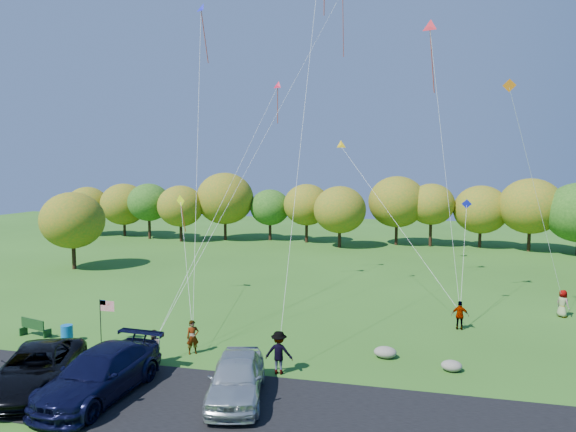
# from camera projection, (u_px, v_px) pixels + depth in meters

# --- Properties ---
(ground) EXTENTS (140.00, 140.00, 0.00)m
(ground) POSITION_uv_depth(u_px,v_px,m) (242.00, 366.00, 23.62)
(ground) COLOR #2A5B1A
(ground) RESTS_ON ground
(asphalt_lane) EXTENTS (44.00, 6.00, 0.06)m
(asphalt_lane) POSITION_uv_depth(u_px,v_px,m) (209.00, 404.00, 19.75)
(asphalt_lane) COLOR black
(asphalt_lane) RESTS_ON ground
(treeline) EXTENTS (75.15, 27.78, 7.82)m
(treeline) POSITION_uv_depth(u_px,v_px,m) (323.00, 207.00, 58.58)
(treeline) COLOR #371F14
(treeline) RESTS_ON ground
(minivan_dark) EXTENTS (4.82, 6.65, 1.68)m
(minivan_dark) POSITION_uv_depth(u_px,v_px,m) (36.00, 369.00, 20.95)
(minivan_dark) COLOR black
(minivan_dark) RESTS_ON asphalt_lane
(minivan_navy) EXTENTS (2.90, 6.40, 1.82)m
(minivan_navy) POSITION_uv_depth(u_px,v_px,m) (100.00, 374.00, 20.26)
(minivan_navy) COLOR black
(minivan_navy) RESTS_ON asphalt_lane
(minivan_silver) EXTENTS (3.14, 5.41, 1.73)m
(minivan_silver) POSITION_uv_depth(u_px,v_px,m) (236.00, 377.00, 20.02)
(minivan_silver) COLOR #B4BCBF
(minivan_silver) RESTS_ON asphalt_lane
(flyer_a) EXTENTS (0.72, 0.67, 1.66)m
(flyer_a) POSITION_uv_depth(u_px,v_px,m) (193.00, 337.00, 25.06)
(flyer_a) COLOR #4C4C59
(flyer_a) RESTS_ON ground
(flyer_b) EXTENTS (0.99, 0.99, 1.61)m
(flyer_b) POSITION_uv_depth(u_px,v_px,m) (154.00, 347.00, 23.71)
(flyer_b) COLOR #4C4C59
(flyer_b) RESTS_ON ground
(flyer_c) EXTENTS (1.27, 0.78, 1.91)m
(flyer_c) POSITION_uv_depth(u_px,v_px,m) (279.00, 352.00, 22.65)
(flyer_c) COLOR #4C4C59
(flyer_c) RESTS_ON ground
(flyer_d) EXTENTS (0.98, 0.45, 1.63)m
(flyer_d) POSITION_uv_depth(u_px,v_px,m) (460.00, 315.00, 28.82)
(flyer_d) COLOR #4C4C59
(flyer_d) RESTS_ON ground
(flyer_e) EXTENTS (0.91, 0.98, 1.68)m
(flyer_e) POSITION_uv_depth(u_px,v_px,m) (563.00, 303.00, 31.26)
(flyer_e) COLOR #4C4C59
(flyer_e) RESTS_ON ground
(park_bench) EXTENTS (1.79, 0.74, 1.01)m
(park_bench) POSITION_uv_depth(u_px,v_px,m) (34.00, 327.00, 27.62)
(park_bench) COLOR #143715
(park_bench) RESTS_ON ground
(trash_barrel) EXTENTS (0.60, 0.60, 0.90)m
(trash_barrel) POSITION_uv_depth(u_px,v_px,m) (67.00, 334.00, 26.79)
(trash_barrel) COLOR #0B59A9
(trash_barrel) RESTS_ON ground
(flag_assembly) EXTENTS (0.85, 0.55, 2.29)m
(flag_assembly) POSITION_uv_depth(u_px,v_px,m) (104.00, 311.00, 26.53)
(flag_assembly) COLOR black
(flag_assembly) RESTS_ON ground
(boulder_near) EXTENTS (1.08, 0.85, 0.54)m
(boulder_near) POSITION_uv_depth(u_px,v_px,m) (385.00, 352.00, 24.58)
(boulder_near) COLOR gray
(boulder_near) RESTS_ON ground
(boulder_far) EXTENTS (0.92, 0.77, 0.48)m
(boulder_far) POSITION_uv_depth(u_px,v_px,m) (452.00, 366.00, 22.97)
(boulder_far) COLOR gray
(boulder_far) RESTS_ON ground
(kites_aloft) EXTENTS (21.32, 10.59, 18.96)m
(kites_aloft) POSITION_uv_depth(u_px,v_px,m) (328.00, 26.00, 34.08)
(kites_aloft) COLOR red
(kites_aloft) RESTS_ON ground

